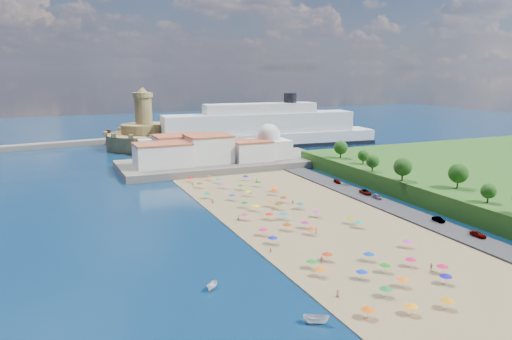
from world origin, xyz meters
name	(u,v)px	position (x,y,z in m)	size (l,w,h in m)	color
ground	(277,213)	(0.00, 0.00, 0.00)	(700.00, 700.00, 0.00)	#071938
terrace	(225,163)	(10.00, 73.00, 1.50)	(90.00, 36.00, 3.00)	#59544C
jetty	(157,155)	(-12.00, 108.00, 1.20)	(18.00, 70.00, 2.40)	#59544C
waterfront_buildings	(195,150)	(-3.05, 73.64, 7.88)	(57.00, 29.00, 11.00)	silver
domed_building	(269,144)	(30.00, 71.00, 8.97)	(16.00, 16.00, 15.00)	silver
fortress	(144,136)	(-12.00, 138.00, 6.68)	(40.00, 40.00, 32.40)	#977F4B
cruise_ship	(260,131)	(46.29, 117.27, 8.50)	(132.59, 29.14, 28.71)	black
beach_parasols	(291,216)	(-1.02, -10.76, 2.15)	(32.02, 117.39, 2.20)	gray
beachgoers	(269,214)	(-4.15, -3.45, 1.12)	(27.54, 96.84, 1.88)	tan
moored_boats	(277,307)	(-26.20, -54.49, 0.80)	(15.78, 23.25, 1.71)	white
parked_cars	(389,201)	(36.00, -5.53, 1.38)	(2.72, 69.06, 1.42)	gray
hillside_trees	(424,171)	(48.32, -6.62, 10.17)	(14.69, 106.63, 7.65)	#382314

